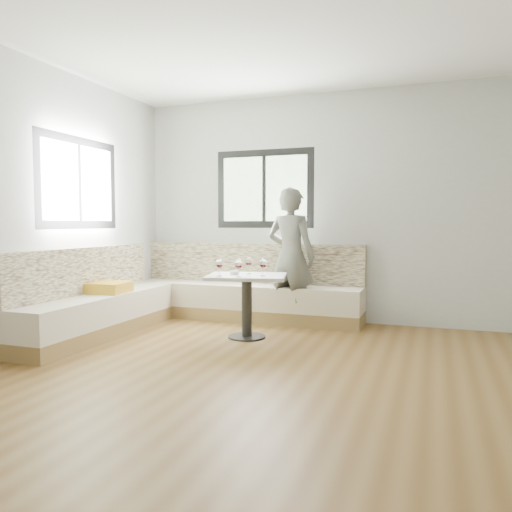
{
  "coord_description": "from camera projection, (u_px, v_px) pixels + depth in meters",
  "views": [
    {
      "loc": [
        1.17,
        -3.58,
        1.22
      ],
      "look_at": [
        -0.62,
        1.4,
        0.86
      ],
      "focal_mm": 35.0,
      "sensor_mm": 36.0,
      "label": 1
    }
  ],
  "objects": [
    {
      "name": "wine_glass_d",
      "position": [
        249.0,
        262.0,
        5.33
      ],
      "size": [
        0.08,
        0.08,
        0.18
      ],
      "color": "white",
      "rests_on": "table"
    },
    {
      "name": "person",
      "position": [
        291.0,
        256.0,
        5.92
      ],
      "size": [
        0.66,
        0.5,
        1.63
      ],
      "primitive_type": "imported",
      "rotation": [
        0.0,
        0.0,
        2.95
      ],
      "color": "#5A5A52",
      "rests_on": "ground"
    },
    {
      "name": "table",
      "position": [
        247.0,
        291.0,
        5.26
      ],
      "size": [
        0.94,
        0.81,
        0.67
      ],
      "rotation": [
        0.0,
        0.0,
        0.24
      ],
      "color": "black",
      "rests_on": "ground"
    },
    {
      "name": "wine_glass_c",
      "position": [
        263.0,
        264.0,
        5.11
      ],
      "size": [
        0.08,
        0.08,
        0.18
      ],
      "color": "white",
      "rests_on": "table"
    },
    {
      "name": "room",
      "position": [
        264.0,
        198.0,
        3.85
      ],
      "size": [
        5.01,
        5.01,
        2.81
      ],
      "color": "brown",
      "rests_on": "ground"
    },
    {
      "name": "banquette",
      "position": [
        186.0,
        298.0,
        5.89
      ],
      "size": [
        2.9,
        2.8,
        0.95
      ],
      "color": "olive",
      "rests_on": "ground"
    },
    {
      "name": "olive_ramekin",
      "position": [
        234.0,
        273.0,
        5.26
      ],
      "size": [
        0.1,
        0.1,
        0.04
      ],
      "color": "white",
      "rests_on": "table"
    },
    {
      "name": "wine_glass_a",
      "position": [
        220.0,
        264.0,
        5.09
      ],
      "size": [
        0.08,
        0.08,
        0.18
      ],
      "color": "white",
      "rests_on": "table"
    },
    {
      "name": "wine_glass_b",
      "position": [
        239.0,
        264.0,
        5.02
      ],
      "size": [
        0.08,
        0.08,
        0.18
      ],
      "color": "white",
      "rests_on": "table"
    }
  ]
}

